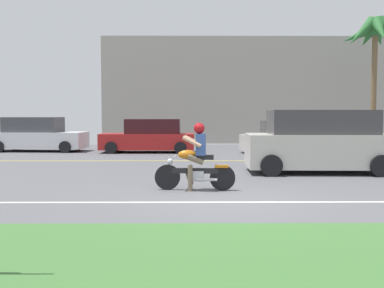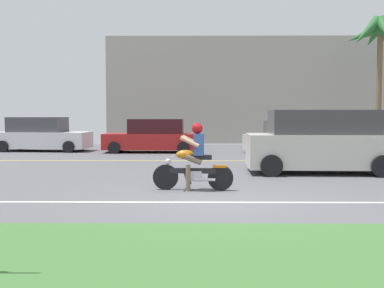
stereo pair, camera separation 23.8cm
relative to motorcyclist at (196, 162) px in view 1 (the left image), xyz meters
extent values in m
cube|color=#545459|center=(0.59, 1.64, -0.69)|extent=(56.00, 30.00, 0.04)
cube|color=#3D6B33|center=(0.59, -5.46, -0.64)|extent=(56.00, 3.80, 0.06)
cube|color=silver|center=(0.59, -1.52, -0.67)|extent=(50.40, 0.12, 0.01)
cube|color=yellow|center=(0.59, 6.91, -0.67)|extent=(50.40, 0.12, 0.01)
cylinder|color=black|center=(-0.67, 0.06, -0.37)|extent=(0.61, 0.14, 0.60)
cylinder|color=black|center=(0.63, -0.05, -0.37)|extent=(0.61, 0.14, 0.60)
cylinder|color=#B7BAC1|center=(-0.57, 0.05, -0.12)|extent=(0.27, 0.07, 0.52)
cube|color=black|center=(-0.02, 0.01, -0.21)|extent=(1.10, 0.19, 0.12)
cube|color=#B7BAC1|center=(0.03, 0.00, -0.33)|extent=(0.34, 0.23, 0.24)
ellipsoid|color=#B76614|center=(-0.20, 0.02, 0.17)|extent=(0.44, 0.24, 0.22)
cube|color=black|center=(0.18, -0.01, 0.11)|extent=(0.50, 0.26, 0.10)
cube|color=#B76614|center=(0.61, -0.05, -0.10)|extent=(0.33, 0.19, 0.06)
cylinder|color=#B7BAC1|center=(-0.49, 0.04, 0.12)|extent=(0.09, 0.62, 0.04)
sphere|color=#B7BAC1|center=(-0.61, 0.05, 0.00)|extent=(0.14, 0.14, 0.14)
cylinder|color=#B7BAC1|center=(0.25, -0.14, -0.40)|extent=(0.51, 0.11, 0.07)
cube|color=#334C8C|center=(0.12, -0.01, 0.41)|extent=(0.25, 0.34, 0.50)
sphere|color=maroon|center=(0.08, 0.00, 0.79)|extent=(0.26, 0.26, 0.26)
cylinder|color=brown|center=(0.01, 0.10, 0.06)|extent=(0.41, 0.16, 0.25)
cylinder|color=brown|center=(0.00, -0.10, 0.06)|extent=(0.41, 0.16, 0.25)
cylinder|color=brown|center=(-0.13, -0.13, -0.37)|extent=(0.12, 0.12, 0.61)
cylinder|color=brown|center=(-0.15, 0.14, -0.40)|extent=(0.21, 0.13, 0.34)
cylinder|color=tan|center=(-0.06, 0.21, 0.49)|extent=(0.46, 0.13, 0.28)
cylinder|color=tan|center=(-0.09, -0.19, 0.49)|extent=(0.46, 0.13, 0.28)
cube|color=beige|center=(3.83, 3.28, 0.01)|extent=(4.41, 2.06, 1.01)
cube|color=#3B3A3D|center=(3.91, 3.28, 0.88)|extent=(3.19, 1.75, 0.73)
cylinder|color=black|center=(5.42, 4.19, -0.35)|extent=(0.65, 0.24, 0.64)
cylinder|color=black|center=(2.29, 4.29, -0.35)|extent=(0.65, 0.24, 0.64)
cylinder|color=black|center=(5.36, 2.27, -0.35)|extent=(0.65, 0.24, 0.64)
cylinder|color=black|center=(2.23, 2.38, -0.35)|extent=(0.65, 0.24, 0.64)
cube|color=silver|center=(-7.49, 11.67, -0.13)|extent=(4.61, 2.13, 0.79)
cube|color=#414147|center=(-7.76, 11.69, 0.63)|extent=(2.71, 1.74, 0.73)
cylinder|color=black|center=(-5.95, 10.65, -0.39)|extent=(0.57, 0.22, 0.56)
cylinder|color=black|center=(-9.03, 12.69, -0.39)|extent=(0.57, 0.22, 0.56)
cylinder|color=black|center=(-5.81, 12.44, -0.39)|extent=(0.57, 0.22, 0.56)
cube|color=#AD1E1E|center=(-2.11, 10.99, -0.15)|extent=(4.43, 1.83, 0.74)
cube|color=#351116|center=(-1.85, 10.99, 0.57)|extent=(2.57, 1.57, 0.69)
cylinder|color=black|center=(-0.52, 11.87, -0.39)|extent=(0.56, 0.19, 0.56)
cylinder|color=black|center=(-3.69, 11.91, -0.39)|extent=(0.56, 0.19, 0.56)
cylinder|color=black|center=(-0.53, 10.08, -0.39)|extent=(0.56, 0.19, 0.56)
cylinder|color=black|center=(-3.71, 10.11, -0.39)|extent=(0.56, 0.19, 0.56)
cube|color=beige|center=(4.12, 10.35, -0.17)|extent=(3.73, 1.78, 0.71)
cube|color=#3B3A3D|center=(4.34, 10.36, 0.51)|extent=(2.19, 1.48, 0.65)
cylinder|color=black|center=(5.40, 11.21, -0.39)|extent=(0.57, 0.21, 0.56)
cylinder|color=black|center=(2.77, 11.08, -0.39)|extent=(0.57, 0.21, 0.56)
cylinder|color=black|center=(5.48, 9.61, -0.39)|extent=(0.57, 0.21, 0.56)
cylinder|color=black|center=(2.85, 9.48, -0.39)|extent=(0.57, 0.21, 0.56)
cylinder|color=brown|center=(10.10, 14.60, 2.56)|extent=(0.30, 0.30, 6.47)
sphere|color=#28662D|center=(10.10, 14.60, 5.79)|extent=(0.78, 0.78, 0.78)
cone|color=#28662D|center=(10.58, 15.32, 5.58)|extent=(1.69, 2.07, 1.48)
cone|color=#28662D|center=(10.07, 15.46, 5.58)|extent=(0.76, 2.04, 1.49)
cone|color=#28662D|center=(9.39, 15.09, 5.58)|extent=(2.07, 1.73, 1.26)
cone|color=#28662D|center=(9.26, 14.38, 5.58)|extent=(2.00, 1.14, 1.80)
cone|color=#28662D|center=(10.02, 13.74, 5.58)|extent=(0.86, 1.98, 1.75)
cube|color=#A8A399|center=(3.62, 19.64, 2.64)|extent=(18.34, 4.00, 6.63)
camera|label=1|loc=(-0.17, -10.71, 1.10)|focal=42.72mm
camera|label=2|loc=(0.07, -10.71, 1.10)|focal=42.72mm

